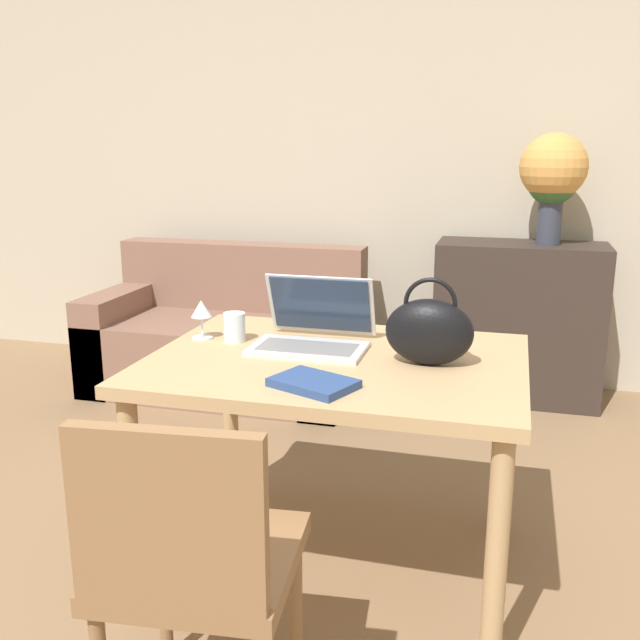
% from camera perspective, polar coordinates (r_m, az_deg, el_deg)
% --- Properties ---
extents(wall_back, '(10.00, 0.06, 2.70)m').
position_cam_1_polar(wall_back, '(4.33, 7.55, 13.12)').
color(wall_back, '#BCB29E').
rests_on(wall_back, ground_plane).
extents(dining_table, '(1.18, 0.89, 0.75)m').
position_cam_1_polar(dining_table, '(2.30, 1.30, -5.27)').
color(dining_table, tan).
rests_on(dining_table, ground_plane).
extents(chair, '(0.48, 0.48, 0.87)m').
position_cam_1_polar(chair, '(1.73, -10.19, -18.26)').
color(chair, olive).
rests_on(chair, ground_plane).
extents(couch, '(1.52, 0.80, 0.82)m').
position_cam_1_polar(couch, '(4.21, -7.39, -1.56)').
color(couch, '#7F5B4C').
rests_on(couch, ground_plane).
extents(sideboard, '(0.90, 0.40, 0.88)m').
position_cam_1_polar(sideboard, '(4.11, 15.53, -0.16)').
color(sideboard, '#332823').
rests_on(sideboard, ground_plane).
extents(laptop, '(0.37, 0.33, 0.23)m').
position_cam_1_polar(laptop, '(2.39, -0.48, -0.60)').
color(laptop, silver).
rests_on(laptop, dining_table).
extents(drinking_glass, '(0.08, 0.08, 0.10)m').
position_cam_1_polar(drinking_glass, '(2.45, -6.86, -0.57)').
color(drinking_glass, silver).
rests_on(drinking_glass, dining_table).
extents(wine_glass, '(0.07, 0.07, 0.14)m').
position_cam_1_polar(wine_glass, '(2.49, -9.47, 0.68)').
color(wine_glass, silver).
rests_on(wine_glass, dining_table).
extents(handbag, '(0.27, 0.12, 0.27)m').
position_cam_1_polar(handbag, '(2.19, 8.74, -0.85)').
color(handbag, black).
rests_on(handbag, dining_table).
extents(flower_vase, '(0.35, 0.35, 0.58)m').
position_cam_1_polar(flower_vase, '(3.99, 18.15, 11.04)').
color(flower_vase, '#333847').
rests_on(flower_vase, sideboard).
extents(book, '(0.27, 0.23, 0.02)m').
position_cam_1_polar(book, '(2.00, -0.52, -5.07)').
color(book, navy).
rests_on(book, dining_table).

